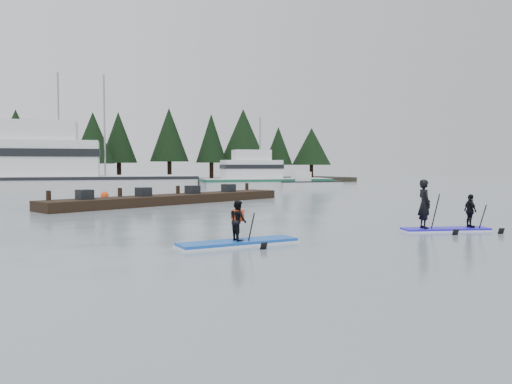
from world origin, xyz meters
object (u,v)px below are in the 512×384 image
fishing_boat_large (65,183)px  paddleboard_duo (442,213)px  fishing_boat_medium (263,183)px  paddleboard_solo (238,233)px  floating_dock (173,199)px

fishing_boat_large → paddleboard_duo: size_ratio=6.48×
fishing_boat_medium → paddleboard_solo: fishing_boat_medium is taller
paddleboard_solo → paddleboard_duo: size_ratio=1.16×
fishing_boat_medium → floating_dock: fishing_boat_medium is taller
fishing_boat_medium → paddleboard_duo: size_ratio=4.17×
floating_dock → fishing_boat_large: bearing=89.1°
fishing_boat_large → floating_dock: fishing_boat_large is taller
floating_dock → fishing_boat_medium: bearing=27.1°
paddleboard_duo → fishing_boat_medium: bearing=93.0°
floating_dock → paddleboard_solo: bearing=-119.9°
fishing_boat_large → floating_dock: (3.57, -13.96, -0.56)m
paddleboard_solo → fishing_boat_medium: bearing=60.1°
fishing_boat_large → paddleboard_solo: bearing=-75.9°
fishing_boat_large → paddleboard_solo: 29.21m
paddleboard_solo → paddleboard_duo: (7.49, -0.98, 0.30)m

